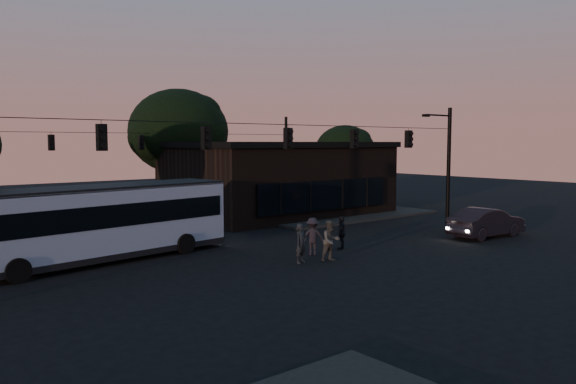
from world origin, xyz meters
TOP-DOWN VIEW (x-y plane):
  - ground at (0.00, 0.00)m, footprint 120.00×120.00m
  - sidewalk_far_right at (12.00, 14.00)m, footprint 14.00×10.00m
  - building at (9.00, 15.97)m, footprint 15.40×10.41m
  - tree_behind at (4.00, 22.00)m, footprint 7.60×7.60m
  - tree_right at (18.00, 18.00)m, footprint 5.20×5.20m
  - signal_rig_near at (0.00, 4.00)m, footprint 26.24×0.30m
  - signal_rig_far at (0.00, 20.00)m, footprint 26.24×0.30m
  - bus at (-7.56, 8.07)m, footprint 12.42×4.35m
  - car at (11.76, 0.56)m, footprint 5.18×2.12m
  - pedestrian_a at (-0.85, 2.06)m, footprint 0.72×0.55m
  - pedestrian_b at (0.42, 1.48)m, footprint 1.02×0.86m
  - pedestrian_c at (2.79, 3.16)m, footprint 1.05×0.87m
  - pedestrian_d at (0.75, 3.07)m, footprint 1.33×1.20m

SIDE VIEW (x-z plane):
  - ground at x=0.00m, z-range 0.00..0.00m
  - sidewalk_far_right at x=12.00m, z-range 0.00..0.15m
  - car at x=11.76m, z-range 0.00..1.67m
  - pedestrian_c at x=2.79m, z-range 0.00..1.68m
  - pedestrian_a at x=-0.85m, z-range 0.00..1.77m
  - pedestrian_d at x=0.75m, z-range 0.00..1.79m
  - pedestrian_b at x=0.42m, z-range 0.00..1.87m
  - bus at x=-7.56m, z-range 0.21..3.64m
  - building at x=9.00m, z-range 0.01..5.41m
  - signal_rig_far at x=0.00m, z-range 0.45..7.95m
  - signal_rig_near at x=0.00m, z-range 0.70..8.20m
  - tree_right at x=18.00m, z-range 1.20..8.06m
  - tree_behind at x=4.00m, z-range 1.48..10.91m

